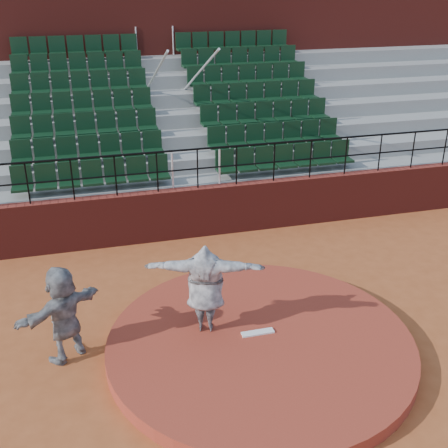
{
  "coord_description": "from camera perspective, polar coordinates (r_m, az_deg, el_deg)",
  "views": [
    {
      "loc": [
        -2.79,
        -7.84,
        6.28
      ],
      "look_at": [
        0.0,
        2.5,
        1.4
      ],
      "focal_mm": 45.0,
      "sensor_mm": 36.0,
      "label": 1
    }
  ],
  "objects": [
    {
      "name": "press_box_facade",
      "position": [
        20.81,
        -7.6,
        16.75
      ],
      "size": [
        24.0,
        3.0,
        7.1
      ],
      "primitive_type": "cube",
      "color": "maroon",
      "rests_on": "ground"
    },
    {
      "name": "pitching_rubber",
      "position": [
        10.39,
        3.45,
        -10.95
      ],
      "size": [
        0.6,
        0.15,
        0.03
      ],
      "primitive_type": "cube",
      "color": "white",
      "rests_on": "pitchers_mound"
    },
    {
      "name": "fielder",
      "position": [
        10.13,
        -16.0,
        -8.75
      ],
      "size": [
        1.67,
        1.35,
        1.78
      ],
      "primitive_type": "imported",
      "rotation": [
        0.0,
        0.0,
        3.72
      ],
      "color": "black",
      "rests_on": "ground"
    },
    {
      "name": "seating_deck",
      "position": [
        17.41,
        -5.34,
        8.28
      ],
      "size": [
        24.0,
        5.97,
        4.63
      ],
      "color": "gray",
      "rests_on": "ground"
    },
    {
      "name": "pitcher",
      "position": [
        10.06,
        -1.91,
        -6.49
      ],
      "size": [
        2.17,
        1.17,
        1.71
      ],
      "primitive_type": "imported",
      "rotation": [
        0.0,
        0.0,
        2.84
      ],
      "color": "black",
      "rests_on": "pitchers_mound"
    },
    {
      "name": "boundary_wall",
      "position": [
        14.3,
        -2.61,
        1.27
      ],
      "size": [
        24.0,
        0.3,
        1.3
      ],
      "primitive_type": "cube",
      "color": "maroon",
      "rests_on": "ground"
    },
    {
      "name": "pitchers_mound",
      "position": [
        10.36,
        3.69,
        -12.04
      ],
      "size": [
        5.5,
        5.5,
        0.25
      ],
      "primitive_type": "cylinder",
      "color": "#9A3422",
      "rests_on": "ground"
    },
    {
      "name": "ground",
      "position": [
        10.43,
        3.67,
        -12.59
      ],
      "size": [
        90.0,
        90.0,
        0.0
      ],
      "primitive_type": "plane",
      "color": "#A64E25",
      "rests_on": "ground"
    },
    {
      "name": "wall_railing",
      "position": [
        13.82,
        -2.72,
        6.54
      ],
      "size": [
        24.04,
        0.05,
        1.03
      ],
      "color": "black",
      "rests_on": "boundary_wall"
    }
  ]
}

